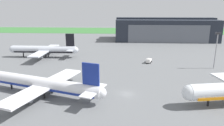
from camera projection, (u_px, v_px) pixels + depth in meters
ground_plane at (127, 94)px, 63.05m from camera, size 440.00×440.00×0.00m
grass_field_strip at (126, 31)px, 226.91m from camera, size 440.00×56.00×0.08m
maintenance_hangar at (165, 29)px, 162.57m from camera, size 75.58×31.27×17.31m
airliner_far_left at (44, 50)px, 107.31m from camera, size 36.50×30.44×12.45m
airliner_near_right at (44, 84)px, 61.44m from camera, size 39.05×31.69×11.53m
fuel_bowser at (149, 61)px, 97.54m from camera, size 3.32×4.84×2.11m
apron_light_mast at (216, 47)px, 86.79m from camera, size 2.40×0.50×15.36m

